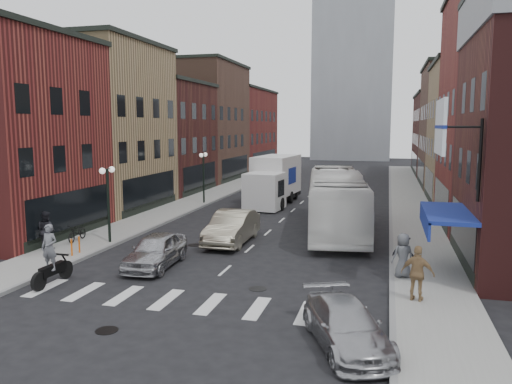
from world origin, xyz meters
TOP-DOWN VIEW (x-y plane):
  - ground at (0.00, 0.00)m, footprint 160.00×160.00m
  - sidewalk_left at (-8.50, 22.00)m, footprint 3.00×74.00m
  - sidewalk_right at (8.50, 22.00)m, footprint 3.00×74.00m
  - curb_left at (-7.00, 22.00)m, footprint 0.20×74.00m
  - curb_right at (7.00, 22.00)m, footprint 0.20×74.00m
  - crosswalk_stripes at (0.00, -3.00)m, footprint 12.00×2.20m
  - bldg_left_mid_a at (-14.99, 14.00)m, footprint 10.30×10.20m
  - bldg_left_mid_b at (-14.99, 24.00)m, footprint 10.30×10.20m
  - bldg_left_far_a at (-14.99, 35.00)m, footprint 10.30×12.20m
  - bldg_left_far_b at (-14.99, 49.00)m, footprint 10.30×16.20m
  - bldg_right_mid_b at (14.99, 24.00)m, footprint 10.30×10.20m
  - bldg_right_far_a at (14.99, 35.00)m, footprint 10.30×12.20m
  - bldg_right_far_b at (14.99, 49.00)m, footprint 10.30×16.20m
  - awning_blue at (8.93, 2.50)m, footprint 1.80×5.00m
  - billboard_sign at (8.59, 0.50)m, footprint 1.52×3.00m
  - distant_tower at (0.00, 78.00)m, footprint 14.00×14.00m
  - streetlamp_near at (-7.40, 4.00)m, footprint 0.32×1.22m
  - streetlamp_far at (-7.40, 18.00)m, footprint 0.32×1.22m
  - bike_rack at (-7.60, 1.30)m, footprint 0.08×0.68m
  - box_truck at (-2.06, 19.42)m, footprint 3.17×8.92m
  - motorcycle_rider at (-6.00, -2.60)m, footprint 0.67×2.40m
  - transit_bus at (3.78, 10.52)m, footprint 4.79×13.29m
  - sedan_left_near at (-3.15, 0.78)m, footprint 2.02×4.49m
  - sedan_left_far at (-1.25, 6.00)m, footprint 1.85×5.21m
  - curb_car at (5.69, -5.23)m, footprint 3.34×4.68m
  - parked_bicycle at (-9.16, 3.73)m, footprint 0.77×1.79m
  - ped_left_solo at (-9.60, 1.84)m, footprint 1.01×0.69m
  - ped_right_a at (7.46, 2.72)m, footprint 1.11×0.85m
  - ped_right_b at (7.82, -1.21)m, footprint 1.26×0.86m
  - ped_right_c at (7.40, 1.51)m, footprint 1.05×0.91m

SIDE VIEW (x-z plane):
  - ground at x=0.00m, z-range 0.00..0.00m
  - curb_left at x=-7.00m, z-range -0.08..0.08m
  - curb_right at x=7.00m, z-range -0.08..0.08m
  - crosswalk_stripes at x=0.00m, z-range -0.01..0.01m
  - sidewalk_left at x=-8.50m, z-range 0.00..0.15m
  - sidewalk_right at x=8.50m, z-range 0.00..0.15m
  - bike_rack at x=-7.60m, z-range 0.15..0.95m
  - parked_bicycle at x=-9.16m, z-range 0.15..1.06m
  - curb_car at x=5.69m, z-range 0.00..1.26m
  - sedan_left_near at x=-3.15m, z-range 0.00..1.50m
  - sedan_left_far at x=-1.25m, z-range 0.00..1.71m
  - ped_right_a at x=7.46m, z-range 0.15..1.69m
  - ped_right_c at x=7.40m, z-range 0.15..1.96m
  - ped_left_solo at x=-9.60m, z-range 0.15..2.05m
  - ped_right_b at x=7.82m, z-range 0.15..2.11m
  - motorcycle_rider at x=-6.00m, z-range -0.08..2.37m
  - transit_bus at x=3.78m, z-range 0.00..3.62m
  - box_truck at x=-2.06m, z-range -0.02..3.77m
  - awning_blue at x=8.93m, z-range 2.24..3.02m
  - streetlamp_near at x=-7.40m, z-range 0.86..4.97m
  - streetlamp_far at x=-7.40m, z-range 0.86..4.97m
  - bldg_right_far_b at x=14.99m, z-range 0.00..10.30m
  - bldg_left_mid_b at x=-14.99m, z-range 0.00..10.30m
  - bldg_left_far_b at x=-14.99m, z-range 0.00..11.30m
  - bldg_right_mid_b at x=14.99m, z-range 0.00..11.30m
  - billboard_sign at x=8.59m, z-range 4.28..7.98m
  - bldg_right_far_a at x=14.99m, z-range 0.00..12.30m
  - bldg_left_mid_a at x=-14.99m, z-range 0.00..12.30m
  - bldg_left_far_a at x=-14.99m, z-range 0.00..13.30m
  - distant_tower at x=0.00m, z-range 0.00..50.00m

